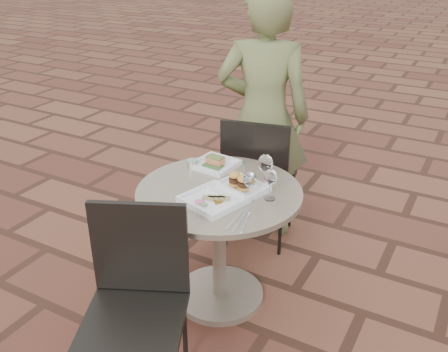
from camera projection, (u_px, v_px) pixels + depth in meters
The scene contains 13 objects.
ground at pixel (235, 270), 3.24m from camera, with size 60.00×60.00×0.00m, color brown.
cafe_table at pixel (219, 229), 2.79m from camera, with size 0.90×0.90×0.73m.
chair_far at pixel (257, 172), 3.30m from camera, with size 0.52×0.52×0.93m.
chair_near at pixel (137, 289), 2.22m from camera, with size 0.58×0.58×0.93m.
diner at pixel (263, 117), 3.34m from camera, with size 0.63×0.41×1.72m, color olive.
plate_salmon at pixel (215, 164), 2.94m from camera, with size 0.26×0.26×0.06m.
plate_sliders at pixel (239, 186), 2.66m from camera, with size 0.31×0.31×0.16m.
plate_tuna at pixel (213, 199), 2.56m from camera, with size 0.34×0.34×0.03m.
wine_glass_right at pixel (250, 180), 2.54m from camera, with size 0.07×0.07×0.16m.
wine_glass_mid at pixel (265, 164), 2.66m from camera, with size 0.08×0.08×0.19m.
wine_glass_far at pixel (271, 178), 2.54m from camera, with size 0.07×0.07×0.17m.
steel_ramekin at pixel (192, 164), 2.93m from camera, with size 0.06×0.06×0.05m, color silver.
cutlery_set at pixel (240, 221), 2.39m from camera, with size 0.10×0.22×0.00m, color silver, non-canonical shape.
Camera 1 is at (1.21, -2.34, 1.98)m, focal length 40.00 mm.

